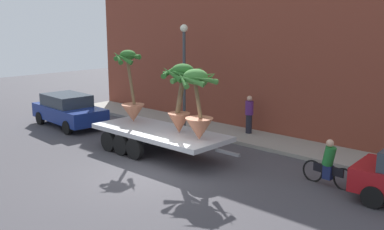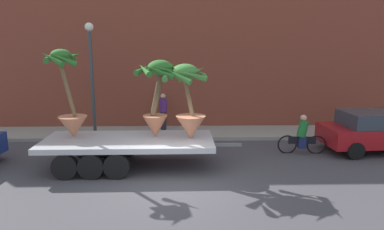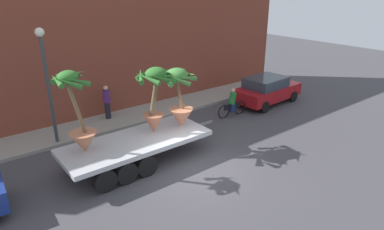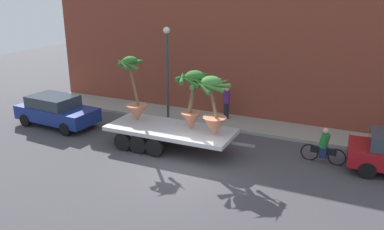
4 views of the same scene
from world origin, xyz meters
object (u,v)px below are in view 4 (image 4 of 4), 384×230
potted_palm_front (135,95)px  pedestrian_near_gate (226,102)px  trailing_car (56,110)px  cyclist (324,147)px  flatbed_trailer (166,131)px  potted_palm_middle (213,107)px  potted_palm_rear (193,98)px  street_lamp (167,61)px

potted_palm_front → pedestrian_near_gate: size_ratio=1.74×
trailing_car → cyclist: bearing=5.0°
flatbed_trailer → potted_palm_middle: bearing=-0.6°
pedestrian_near_gate → potted_palm_rear: bearing=-88.8°
potted_palm_rear → trailing_car: size_ratio=0.59×
trailing_car → pedestrian_near_gate: bearing=30.0°
potted_palm_rear → street_lamp: 4.53m
flatbed_trailer → pedestrian_near_gate: (1.16, 4.64, 0.28)m
flatbed_trailer → potted_palm_front: (-1.73, 0.26, 1.44)m
flatbed_trailer → pedestrian_near_gate: bearing=76.0°
potted_palm_middle → pedestrian_near_gate: size_ratio=1.47×
potted_palm_front → cyclist: bearing=7.3°
street_lamp → pedestrian_near_gate: bearing=22.1°
trailing_car → street_lamp: bearing=34.4°
pedestrian_near_gate → street_lamp: bearing=-157.9°
potted_palm_middle → street_lamp: (-4.03, 3.48, 1.01)m
potted_palm_middle → trailing_car: 8.94m
potted_palm_rear → pedestrian_near_gate: (-0.10, 4.47, -1.39)m
trailing_car → pedestrian_near_gate: size_ratio=2.60×
pedestrian_near_gate → street_lamp: 3.83m
flatbed_trailer → potted_palm_front: size_ratio=2.25×
potted_palm_rear → potted_palm_front: 3.00m
potted_palm_rear → potted_palm_middle: 1.05m
cyclist → trailing_car: size_ratio=0.41×
potted_palm_rear → cyclist: potted_palm_rear is taller
pedestrian_near_gate → trailing_car: bearing=-150.0°
pedestrian_near_gate → street_lamp: size_ratio=0.35×
potted_palm_rear → trailing_car: (-7.81, 0.01, -1.60)m
cyclist → pedestrian_near_gate: size_ratio=1.08×
cyclist → trailing_car: bearing=-175.0°
potted_palm_front → pedestrian_near_gate: (2.89, 4.39, -1.16)m
flatbed_trailer → potted_palm_middle: (2.27, -0.02, 1.46)m
potted_palm_front → pedestrian_near_gate: bearing=56.6°
potted_palm_rear → street_lamp: (-3.01, 3.29, 0.80)m
flatbed_trailer → trailing_car: trailing_car is taller
flatbed_trailer → potted_palm_rear: (1.25, 0.17, 1.67)m
flatbed_trailer → trailing_car: bearing=178.4°
trailing_car → street_lamp: size_ratio=0.92×
potted_palm_front → pedestrian_near_gate: 5.38m
potted_palm_front → trailing_car: 5.02m
potted_palm_rear → potted_palm_front: (-2.99, 0.09, -0.23)m
potted_palm_middle → cyclist: size_ratio=1.37×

